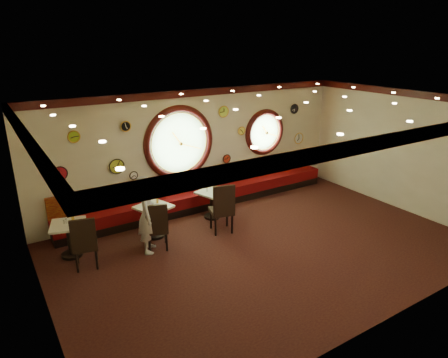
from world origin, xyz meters
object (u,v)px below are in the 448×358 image
table_a (69,236)px  table_c (212,201)px  condiment_c_pepper (213,189)px  condiment_a_bottle (72,216)px  condiment_a_salt (64,222)px  waiter (147,214)px  chair_a (84,240)px  condiment_b_salt (150,204)px  condiment_c_salt (207,190)px  condiment_c_bottle (216,187)px  condiment_b_pepper (152,204)px  condiment_a_pepper (66,221)px  condiment_b_bottle (157,200)px  table_b (154,217)px  chair_b (157,224)px  chair_c (223,205)px

table_a → table_c: 3.55m
condiment_c_pepper → condiment_a_bottle: condiment_a_bottle is taller
condiment_a_salt → waiter: 1.72m
chair_a → condiment_b_salt: 1.76m
condiment_c_salt → condiment_c_bottle: 0.26m
condiment_a_salt → condiment_b_pepper: bearing=-3.8°
condiment_b_salt → condiment_a_pepper: condiment_a_pepper is taller
condiment_c_pepper → waiter: size_ratio=0.06×
chair_a → condiment_b_bottle: (1.87, 0.70, 0.20)m
condiment_b_salt → condiment_a_bottle: (-1.66, 0.21, 0.03)m
table_b → condiment_c_pepper: condiment_c_pepper is taller
table_c → chair_b: 2.06m
condiment_b_pepper → condiment_c_bottle: bearing=6.9°
table_c → chair_c: (-0.23, -0.89, 0.25)m
condiment_c_bottle → waiter: waiter is taller
chair_a → condiment_c_bottle: (3.54, 0.82, 0.17)m
table_a → condiment_b_pepper: condiment_b_pepper is taller
table_c → waiter: waiter is taller
chair_b → condiment_b_salt: 0.71m
condiment_c_salt → condiment_b_bottle: condiment_b_bottle is taller
table_a → condiment_b_bottle: condiment_b_bottle is taller
condiment_b_salt → condiment_c_salt: 1.66m
chair_a → condiment_a_bottle: (-0.02, 0.83, 0.20)m
condiment_a_salt → chair_c: bearing=-13.9°
chair_b → condiment_c_bottle: (2.02, 0.88, 0.18)m
condiment_a_salt → condiment_c_bottle: condiment_c_bottle is taller
condiment_a_salt → condiment_c_pepper: condiment_a_salt is taller
condiment_b_salt → condiment_c_bottle: bearing=6.0°
chair_b → condiment_c_pepper: size_ratio=6.93×
condiment_a_bottle → condiment_b_bottle: (1.88, -0.13, 0.01)m
condiment_c_salt → chair_c: bearing=-97.4°
chair_a → condiment_c_pepper: chair_a is taller
condiment_c_bottle → waiter: size_ratio=0.11×
chair_b → waiter: size_ratio=0.40×
table_a → chair_b: (1.67, -0.76, 0.16)m
chair_a → condiment_b_salt: bearing=34.3°
chair_c → condiment_b_salt: size_ratio=8.13×
condiment_b_pepper → condiment_c_pepper: size_ratio=1.07×
waiter → condiment_c_bottle: bearing=-42.8°
condiment_b_bottle → chair_b: bearing=-114.5°
condiment_c_pepper → condiment_a_pepper: bearing=-179.3°
chair_a → condiment_a_salt: bearing=120.4°
condiment_b_salt → condiment_b_pepper: (0.06, -0.02, 0.01)m
chair_c → chair_b: bearing=-166.7°
table_c → condiment_c_bottle: bearing=16.0°
waiter → chair_c: bearing=-67.2°
table_b → condiment_a_pepper: 1.92m
table_a → condiment_a_bottle: size_ratio=4.84×
table_b → condiment_c_bottle: 1.86m
condiment_b_pepper → condiment_c_bottle: size_ratio=0.59×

